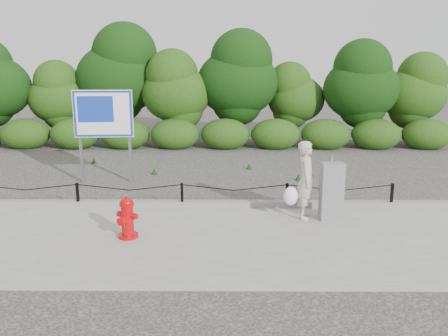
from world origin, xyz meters
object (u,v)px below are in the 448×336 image
at_px(fire_hydrant, 127,218).
at_px(utility_cabinet, 332,191).
at_px(advertising_sign, 103,118).
at_px(pedestrian, 305,181).

relative_size(fire_hydrant, utility_cabinet, 0.61).
bearing_deg(fire_hydrant, advertising_sign, 132.51).
relative_size(fire_hydrant, advertising_sign, 0.32).
height_order(pedestrian, advertising_sign, advertising_sign).
distance_m(pedestrian, advertising_sign, 6.27).
bearing_deg(fire_hydrant, utility_cabinet, 38.00).
relative_size(pedestrian, advertising_sign, 0.65).
distance_m(utility_cabinet, advertising_sign, 6.84).
bearing_deg(advertising_sign, fire_hydrant, -74.14).
bearing_deg(pedestrian, advertising_sign, 70.07).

